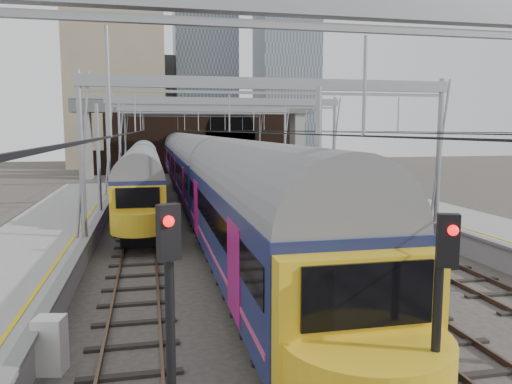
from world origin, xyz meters
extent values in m
plane|color=#38332D|center=(0.00, 0.00, 0.00)|extent=(160.00, 160.00, 0.00)
cube|color=slate|center=(-8.15, 2.50, 1.05)|extent=(0.35, 55.00, 0.12)
cube|color=gold|center=(-8.65, 2.50, 1.11)|extent=(0.12, 55.00, 0.01)
cube|color=#4C3828|center=(-6.72, 15.00, 0.09)|extent=(0.08, 80.00, 0.16)
cube|color=#4C3828|center=(-5.28, 15.00, 0.09)|extent=(0.08, 80.00, 0.16)
cube|color=black|center=(-6.00, 15.00, 0.01)|extent=(2.40, 80.00, 0.14)
cube|color=#4C3828|center=(-2.72, 15.00, 0.09)|extent=(0.08, 80.00, 0.16)
cube|color=#4C3828|center=(-1.28, 15.00, 0.09)|extent=(0.08, 80.00, 0.16)
cube|color=black|center=(-2.00, 15.00, 0.01)|extent=(2.40, 80.00, 0.14)
cube|color=#4C3828|center=(1.28, 15.00, 0.09)|extent=(0.08, 80.00, 0.16)
cube|color=#4C3828|center=(2.72, 15.00, 0.09)|extent=(0.08, 80.00, 0.16)
cube|color=black|center=(2.00, 15.00, 0.01)|extent=(2.40, 80.00, 0.14)
cube|color=#4C3828|center=(5.28, 15.00, 0.09)|extent=(0.08, 80.00, 0.16)
cube|color=#4C3828|center=(6.72, 15.00, 0.09)|extent=(0.08, 80.00, 0.16)
cube|color=black|center=(6.00, 15.00, 0.01)|extent=(2.40, 80.00, 0.14)
cube|color=gray|center=(0.00, -6.00, 7.60)|extent=(16.80, 0.28, 0.50)
cylinder|color=gray|center=(-8.20, 8.00, 4.00)|extent=(0.24, 0.24, 8.00)
cylinder|color=gray|center=(8.20, 8.00, 4.00)|extent=(0.24, 0.24, 8.00)
cube|color=gray|center=(0.00, 8.00, 7.60)|extent=(16.80, 0.28, 0.50)
cylinder|color=gray|center=(-8.20, 22.00, 4.00)|extent=(0.24, 0.24, 8.00)
cylinder|color=gray|center=(8.20, 22.00, 4.00)|extent=(0.24, 0.24, 8.00)
cube|color=gray|center=(0.00, 22.00, 7.60)|extent=(16.80, 0.28, 0.50)
cylinder|color=gray|center=(-8.20, 36.00, 4.00)|extent=(0.24, 0.24, 8.00)
cylinder|color=gray|center=(8.20, 36.00, 4.00)|extent=(0.24, 0.24, 8.00)
cube|color=gray|center=(0.00, 36.00, 7.60)|extent=(16.80, 0.28, 0.50)
cylinder|color=gray|center=(-8.20, 48.00, 4.00)|extent=(0.24, 0.24, 8.00)
cylinder|color=gray|center=(8.20, 48.00, 4.00)|extent=(0.24, 0.24, 8.00)
cube|color=gray|center=(0.00, 48.00, 7.60)|extent=(16.80, 0.28, 0.50)
cube|color=black|center=(-6.00, 15.00, 5.50)|extent=(0.03, 80.00, 0.03)
cube|color=black|center=(-2.00, 15.00, 5.50)|extent=(0.03, 80.00, 0.03)
cube|color=black|center=(2.00, 15.00, 5.50)|extent=(0.03, 80.00, 0.03)
cube|color=black|center=(6.00, 15.00, 5.50)|extent=(0.03, 80.00, 0.03)
cube|color=black|center=(2.00, 52.00, 4.50)|extent=(26.00, 2.00, 9.00)
cube|color=black|center=(5.00, 50.98, 2.60)|extent=(6.50, 0.10, 5.20)
cylinder|color=black|center=(5.00, 50.98, 5.20)|extent=(6.50, 0.10, 6.50)
cube|color=black|center=(-10.00, 51.00, 1.50)|extent=(6.00, 1.50, 3.00)
cube|color=gray|center=(-12.50, 46.00, 4.10)|extent=(1.20, 2.50, 8.20)
cube|color=gray|center=(12.50, 46.00, 4.10)|extent=(1.20, 2.50, 8.20)
cube|color=#56615A|center=(0.00, 46.00, 8.20)|extent=(28.00, 3.00, 1.40)
cube|color=gray|center=(0.00, 46.00, 9.10)|extent=(28.00, 3.00, 0.30)
cube|color=tan|center=(-10.00, 66.00, 11.00)|extent=(14.00, 12.00, 22.00)
cube|color=#4C5660|center=(4.00, 72.00, 16.00)|extent=(10.00, 10.00, 32.00)
cube|color=gray|center=(-2.00, 80.00, 9.00)|extent=(18.00, 14.00, 18.00)
cube|color=black|center=(-2.00, 29.57, 0.35)|extent=(2.41, 71.23, 0.70)
cube|color=#142147|center=(-2.00, 29.57, 2.37)|extent=(3.06, 71.23, 2.74)
cylinder|color=slate|center=(-2.00, 29.57, 3.74)|extent=(3.00, 70.73, 3.00)
cube|color=black|center=(-2.00, 29.57, 2.81)|extent=(3.08, 70.03, 0.82)
cube|color=#B93966|center=(-2.00, 29.57, 1.60)|extent=(3.08, 70.23, 0.13)
cube|color=gold|center=(-2.00, -6.19, 2.27)|extent=(3.00, 0.60, 2.54)
cube|color=black|center=(-2.00, -6.36, 2.91)|extent=(2.30, 0.08, 1.09)
cube|color=black|center=(-6.00, 23.94, 0.35)|extent=(2.00, 29.55, 0.70)
cube|color=#142147|center=(-6.00, 23.94, 2.14)|extent=(2.55, 29.55, 2.28)
cylinder|color=slate|center=(-6.00, 23.94, 3.28)|extent=(2.50, 29.05, 2.50)
cube|color=black|center=(-6.00, 23.94, 2.50)|extent=(2.57, 28.35, 0.68)
cube|color=#B93966|center=(-6.00, 23.94, 1.50)|extent=(2.57, 28.55, 0.11)
cube|color=gold|center=(-6.00, 9.01, 2.04)|extent=(2.50, 0.60, 2.08)
cube|color=black|center=(-6.00, 8.84, 2.59)|extent=(1.91, 0.08, 0.91)
cylinder|color=black|center=(-5.20, -6.30, 2.20)|extent=(0.15, 0.15, 4.40)
cube|color=black|center=(-5.20, -6.48, 4.13)|extent=(0.36, 0.29, 0.83)
sphere|color=red|center=(-5.20, -6.60, 4.31)|extent=(0.17, 0.17, 0.17)
cylinder|color=black|center=(-1.18, -7.07, 2.13)|extent=(0.14, 0.14, 4.25)
cube|color=black|center=(-1.18, -7.25, 3.99)|extent=(0.36, 0.29, 0.80)
sphere|color=red|center=(-1.18, -7.37, 4.16)|extent=(0.16, 0.16, 0.16)
cube|color=silver|center=(-7.80, -1.94, 0.66)|extent=(0.76, 0.67, 1.32)
cube|color=blue|center=(0.35, -0.97, 0.04)|extent=(0.89, 0.78, 0.09)
cube|color=blue|center=(0.85, 11.12, 0.05)|extent=(1.02, 0.89, 0.10)
cube|color=blue|center=(5.02, 3.53, 0.05)|extent=(0.93, 0.79, 0.09)
camera|label=1|loc=(-5.44, -13.67, 5.61)|focal=35.00mm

